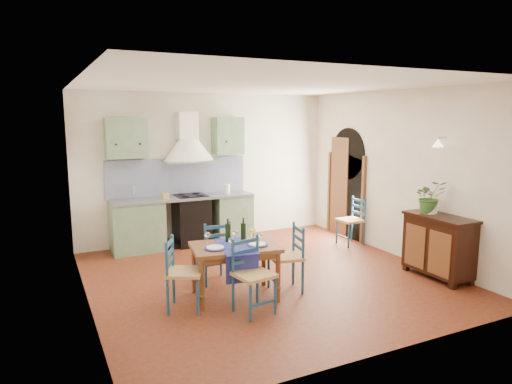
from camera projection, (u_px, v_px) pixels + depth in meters
floor at (267, 277)px, 6.80m from camera, size 5.00×5.00×0.00m
back_wall at (188, 188)px, 8.46m from camera, size 5.00×0.96×2.80m
right_wall at (387, 176)px, 7.91m from camera, size 0.26×5.00×2.80m
left_wall at (83, 197)px, 5.49m from camera, size 0.04×5.00×2.80m
ceiling at (268, 84)px, 6.34m from camera, size 5.00×5.00×0.01m
dining_table at (235, 251)px, 5.93m from camera, size 1.22×0.95×1.02m
chair_near at (252, 275)px, 5.50m from camera, size 0.49×0.49×0.91m
chair_far at (214, 250)px, 6.51m from camera, size 0.43×0.43×0.91m
chair_left at (182, 273)px, 5.59m from camera, size 0.56×0.56×0.90m
chair_right at (288, 257)px, 6.19m from camera, size 0.49×0.49×0.91m
chair_spare at (352, 220)px, 8.47m from camera, size 0.42×0.42×0.88m
sideboard at (438, 244)px, 6.70m from camera, size 0.50×1.05×0.94m
potted_plant at (430, 197)px, 6.79m from camera, size 0.56×0.53×0.49m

